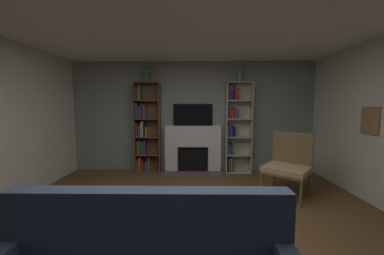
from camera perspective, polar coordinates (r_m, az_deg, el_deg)
The scene contains 11 objects.
ground_plane at distance 2.96m, azimuth -0.32°, elevation -26.01°, with size 6.79×6.79×0.00m, color brown.
wall_back_accent at distance 5.35m, azimuth 0.25°, elevation 2.74°, with size 5.78×0.06×2.59m, color gray.
ceiling at distance 2.74m, azimuth -0.36°, elevation 28.38°, with size 5.78×5.69×0.06m, color white.
fireplace at distance 5.30m, azimuth 0.23°, elevation -5.23°, with size 1.40×0.49×1.09m.
tv at distance 5.29m, azimuth 0.24°, elevation 3.25°, with size 0.92×0.06×0.51m, color black.
bookshelf_left at distance 5.37m, azimuth -11.80°, elevation -0.66°, with size 0.59×0.28×2.09m.
bookshelf_right at distance 5.31m, azimuth 10.93°, elevation -0.18°, with size 0.59×0.30×2.09m.
potted_plant at distance 5.33m, azimuth -11.48°, elevation 13.25°, with size 0.22×0.22×0.34m.
vase_with_flowers at distance 5.30m, azimuth 11.97°, elevation 12.79°, with size 0.14×0.14×0.47m.
armchair at distance 4.27m, azimuth 23.25°, elevation -8.47°, with size 0.92×0.91×1.08m.
coffee_table at distance 2.52m, azimuth -7.83°, elevation -23.40°, with size 0.99×0.44×0.39m.
Camera 1 is at (0.05, -2.53, 1.55)m, focal length 21.00 mm.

